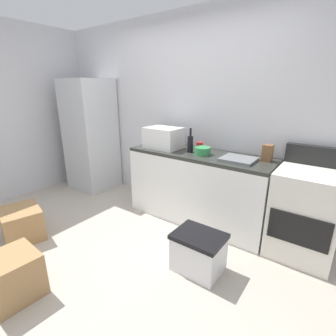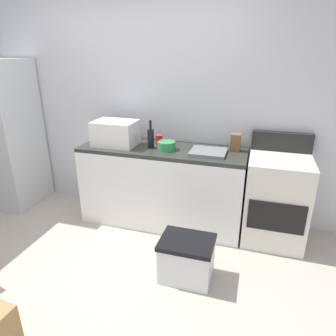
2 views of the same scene
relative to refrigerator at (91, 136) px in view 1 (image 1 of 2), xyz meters
name	(u,v)px [view 1 (image 1 of 2)]	position (x,y,z in m)	size (l,w,h in m)	color
ground_plane	(114,256)	(1.75, -1.15, -0.90)	(6.00, 6.00, 0.00)	#B2A899
wall_back	(194,116)	(1.75, 0.40, 0.40)	(5.00, 0.10, 2.60)	silver
kitchen_counter	(198,187)	(2.05, 0.05, -0.45)	(1.80, 0.60, 0.90)	white
refrigerator	(91,136)	(0.00, 0.00, 0.00)	(0.68, 0.66, 1.80)	silver
stove_oven	(304,213)	(3.27, 0.06, -0.43)	(0.60, 0.61, 1.10)	silver
microwave	(163,138)	(1.53, 0.01, 0.14)	(0.46, 0.34, 0.27)	white
sink_basin	(238,159)	(2.56, 0.01, 0.02)	(0.36, 0.32, 0.03)	slate
wine_bottle	(190,143)	(1.93, 0.02, 0.11)	(0.07, 0.07, 0.30)	black
coffee_mug	(200,146)	(1.97, 0.19, 0.05)	(0.08, 0.08, 0.10)	red
knife_block	(268,153)	(2.81, 0.18, 0.09)	(0.10, 0.10, 0.18)	brown
mixing_bowl	(202,151)	(2.11, 0.01, 0.05)	(0.19, 0.19, 0.09)	#338C4C
cardboard_box_large	(22,223)	(0.64, -1.53, -0.72)	(0.47, 0.39, 0.36)	#A37A4C
cardboard_box_medium	(13,276)	(1.47, -1.97, -0.71)	(0.39, 0.39, 0.38)	#A37A4C
storage_bin	(198,252)	(2.54, -0.80, -0.71)	(0.46, 0.36, 0.38)	silver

